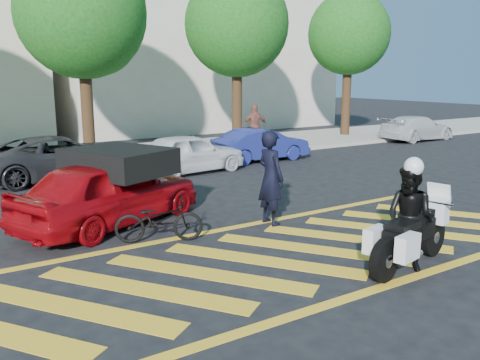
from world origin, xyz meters
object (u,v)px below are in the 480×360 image
officer_moto (410,218)px  parked_mid_right (189,153)px  bicycle (159,220)px  officer_bike (271,178)px  parked_right (261,145)px  police_motorcycle (410,236)px  red_convertible (110,192)px  parked_far_right (417,128)px  parked_mid_left (60,157)px

officer_moto → parked_mid_right: (0.77, 9.38, -0.21)m
bicycle → officer_moto: officer_moto is taller
officer_bike → officer_moto: (0.41, -3.29, -0.15)m
parked_mid_right → parked_right: size_ratio=1.04×
officer_bike → bicycle: (-2.49, 0.20, -0.57)m
bicycle → police_motorcycle: bearing=-116.1°
officer_bike → officer_moto: 3.32m
police_motorcycle → red_convertible: 6.08m
police_motorcycle → officer_moto: bearing=142.5°
police_motorcycle → parked_mid_right: 9.42m
bicycle → red_convertible: (-0.41, 1.59, 0.29)m
bicycle → police_motorcycle: size_ratio=0.72×
parked_mid_right → parked_far_right: 13.12m
officer_moto → parked_far_right: size_ratio=0.42×
bicycle → parked_mid_right: (3.66, 5.89, 0.21)m
red_convertible → parked_far_right: red_convertible is taller
officer_bike → parked_mid_right: officer_bike is taller
bicycle → police_motorcycle: 4.55m
police_motorcycle → parked_mid_right: bearing=73.4°
parked_mid_right → parked_right: 3.38m
bicycle → parked_mid_right: 6.94m
officer_bike → bicycle: officer_bike is taller
officer_bike → bicycle: size_ratio=1.21×
bicycle → parked_far_right: size_ratio=0.41×
bicycle → parked_mid_left: parked_mid_left is taller
parked_far_right → parked_right: bearing=93.7°
police_motorcycle → parked_mid_left: 11.19m
officer_bike → police_motorcycle: (0.42, -3.30, -0.45)m
red_convertible → parked_far_right: size_ratio=1.04×
parked_mid_left → parked_mid_right: parked_mid_left is taller
police_motorcycle → red_convertible: red_convertible is taller
officer_bike → parked_far_right: 16.08m
officer_moto → parked_right: (4.09, 10.03, -0.26)m
red_convertible → parked_mid_right: (4.07, 4.30, -0.08)m
officer_bike → parked_far_right: officer_bike is taller
police_motorcycle → parked_far_right: size_ratio=0.57×
police_motorcycle → officer_moto: (-0.02, 0.01, 0.30)m
officer_moto → parked_right: officer_moto is taller
parked_right → officer_moto: bearing=158.5°
officer_bike → parked_far_right: (14.22, 7.49, -0.41)m
parked_mid_left → parked_far_right: size_ratio=1.16×
officer_moto → parked_mid_left: 11.18m
parked_mid_right → parked_right: parked_mid_right is taller
bicycle → officer_moto: (2.89, -3.49, 0.42)m
police_motorcycle → red_convertible: (-3.32, 5.09, 0.17)m
bicycle → officer_moto: bearing=-116.1°
officer_bike → parked_right: 8.10m
parked_mid_left → red_convertible: bearing=168.6°
bicycle → parked_right: bearing=-22.7°
parked_right → parked_mid_left: bearing=84.5°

